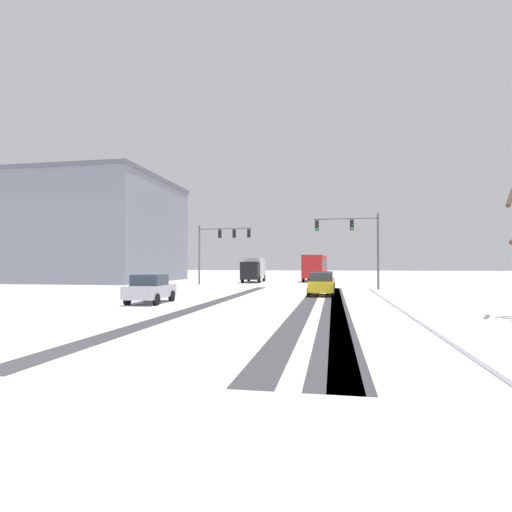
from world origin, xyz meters
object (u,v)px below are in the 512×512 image
car_silver_third (150,289)px  bus_oncoming (315,266)px  car_yellow_cab_second (321,284)px  office_building_far_left_block (90,231)px  car_red_lead (323,281)px  box_truck_delivery (254,269)px  traffic_signal_far_left (220,241)px  traffic_signal_near_right (355,236)px

car_silver_third → bus_oncoming: bus_oncoming is taller
car_yellow_cab_second → bus_oncoming: size_ratio=0.37×
car_silver_third → office_building_far_left_block: bearing=127.4°
bus_oncoming → office_building_far_left_block: size_ratio=0.54×
car_silver_third → office_building_far_left_block: office_building_far_left_block is taller
car_yellow_cab_second → bus_oncoming: 26.60m
car_red_lead → bus_oncoming: 20.91m
box_truck_delivery → traffic_signal_far_left: bearing=-107.0°
car_yellow_cab_second → bus_oncoming: bearing=93.2°
traffic_signal_far_left → traffic_signal_near_right: bearing=-29.3°
traffic_signal_far_left → car_yellow_cab_second: size_ratio=1.58×
car_yellow_cab_second → box_truck_delivery: 23.60m
bus_oncoming → car_silver_third: bearing=-102.9°
traffic_signal_near_right → office_building_far_left_block: office_building_far_left_block is taller
car_yellow_cab_second → box_truck_delivery: bearing=112.4°
traffic_signal_far_left → traffic_signal_near_right: same height
car_silver_third → box_truck_delivery: box_truck_delivery is taller
car_red_lead → box_truck_delivery: (-9.00, 16.10, 0.82)m
traffic_signal_far_left → traffic_signal_near_right: size_ratio=1.00×
office_building_far_left_block → car_yellow_cab_second: bearing=-33.9°
traffic_signal_far_left → car_red_lead: size_ratio=1.56×
car_silver_third → box_truck_delivery: (0.35, 29.38, 0.82)m
traffic_signal_near_right → car_yellow_cab_second: 7.94m
car_red_lead → traffic_signal_near_right: bearing=14.7°
traffic_signal_far_left → bus_oncoming: size_ratio=0.59×
office_building_far_left_block → traffic_signal_far_left: bearing=-18.3°
traffic_signal_near_right → traffic_signal_far_left: bearing=150.7°
car_red_lead → box_truck_delivery: bearing=119.2°
traffic_signal_near_right → box_truck_delivery: size_ratio=0.87×
car_red_lead → box_truck_delivery: size_ratio=0.56×
traffic_signal_far_left → car_silver_third: bearing=-84.9°
car_yellow_cab_second → office_building_far_left_block: bearing=146.1°
bus_oncoming → office_building_far_left_block: (-29.49, -5.74, 4.74)m
car_red_lead → car_silver_third: size_ratio=1.00×
car_red_lead → office_building_far_left_block: (-30.99, 15.08, 5.91)m
car_yellow_cab_second → box_truck_delivery: box_truck_delivery is taller
bus_oncoming → office_building_far_left_block: office_building_far_left_block is taller
traffic_signal_near_right → box_truck_delivery: traffic_signal_near_right is taller
traffic_signal_far_left → car_yellow_cab_second: (11.30, -14.27, -3.97)m
traffic_signal_far_left → traffic_signal_near_right: (14.01, -7.85, -0.17)m
box_truck_delivery → car_yellow_cab_second: bearing=-67.6°
car_yellow_cab_second → office_building_far_left_block: (-30.99, 20.79, 5.91)m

